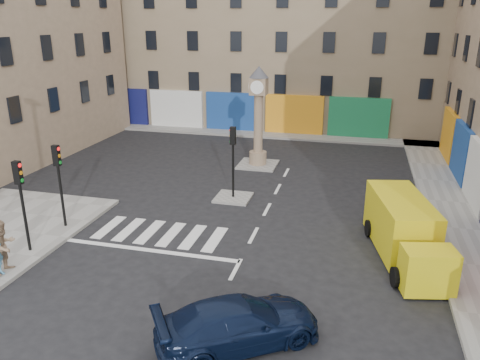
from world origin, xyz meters
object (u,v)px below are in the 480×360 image
at_px(traffic_light_left_far, 59,173).
at_px(traffic_light_island, 233,151).
at_px(yellow_van, 404,230).
at_px(traffic_light_left_near, 21,192).
at_px(clock_pillar, 258,110).
at_px(pedestrian_tan, 4,246).
at_px(navy_sedan, 238,323).

distance_m(traffic_light_left_far, traffic_light_island, 8.30).
height_order(traffic_light_island, yellow_van, traffic_light_island).
xyz_separation_m(traffic_light_left_near, clock_pillar, (6.30, 13.80, 0.93)).
distance_m(traffic_light_left_far, pedestrian_tan, 4.28).
xyz_separation_m(traffic_light_left_far, pedestrian_tan, (0.30, -4.01, -1.47)).
xyz_separation_m(traffic_light_left_far, navy_sedan, (9.46, -5.64, -1.93)).
xyz_separation_m(clock_pillar, yellow_van, (8.09, -10.28, -2.46)).
relative_size(traffic_light_left_near, yellow_van, 0.59).
relative_size(traffic_light_left_far, clock_pillar, 0.61).
height_order(yellow_van, pedestrian_tan, yellow_van).
height_order(clock_pillar, navy_sedan, clock_pillar).
relative_size(navy_sedan, yellow_van, 0.76).
relative_size(traffic_light_left_near, navy_sedan, 0.77).
xyz_separation_m(traffic_light_island, yellow_van, (8.09, -4.28, -1.50)).
relative_size(traffic_light_left_near, clock_pillar, 0.61).
distance_m(traffic_light_left_far, clock_pillar, 13.05).
bearing_deg(clock_pillar, yellow_van, -51.79).
distance_m(traffic_light_island, navy_sedan, 11.64).
relative_size(traffic_light_island, navy_sedan, 0.77).
height_order(clock_pillar, pedestrian_tan, clock_pillar).
bearing_deg(yellow_van, pedestrian_tan, -172.70).
relative_size(traffic_light_island, clock_pillar, 0.61).
xyz_separation_m(traffic_light_left_near, pedestrian_tan, (0.30, -1.61, -1.47)).
distance_m(clock_pillar, yellow_van, 13.31).
bearing_deg(traffic_light_left_far, pedestrian_tan, -85.72).
height_order(traffic_light_island, pedestrian_tan, traffic_light_island).
xyz_separation_m(traffic_light_island, pedestrian_tan, (-6.00, -9.41, -1.44)).
bearing_deg(traffic_light_left_near, traffic_light_left_far, 90.00).
height_order(traffic_light_left_near, traffic_light_island, traffic_light_left_near).
relative_size(traffic_light_left_far, yellow_van, 0.59).
xyz_separation_m(traffic_light_left_far, traffic_light_island, (6.30, 5.40, -0.03)).
height_order(traffic_light_island, clock_pillar, clock_pillar).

